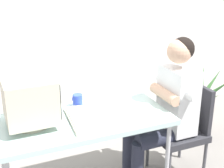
% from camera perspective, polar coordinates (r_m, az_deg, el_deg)
% --- Properties ---
extents(wall_back, '(8.00, 0.10, 3.00)m').
position_cam_1_polar(wall_back, '(3.77, -7.91, 14.35)').
color(wall_back, silver).
rests_on(wall_back, ground_plane).
extents(desk, '(1.38, 0.67, 0.74)m').
position_cam_1_polar(desk, '(2.62, -4.98, -6.97)').
color(desk, '#B7B7BC').
rests_on(desk, ground_plane).
extents(crt_monitor, '(0.38, 0.38, 0.38)m').
position_cam_1_polar(crt_monitor, '(2.46, -14.15, -2.69)').
color(crt_monitor, beige).
rests_on(crt_monitor, desk).
extents(keyboard, '(0.19, 0.49, 0.03)m').
position_cam_1_polar(keyboard, '(2.54, -5.75, -6.13)').
color(keyboard, beige).
rests_on(keyboard, desk).
extents(office_chair, '(0.44, 0.44, 0.87)m').
position_cam_1_polar(office_chair, '(3.09, 12.45, -7.14)').
color(office_chair, '#4C4C51').
rests_on(office_chair, ground_plane).
extents(person_seated, '(0.72, 0.56, 1.32)m').
position_cam_1_polar(person_seated, '(2.89, 9.68, -3.86)').
color(person_seated, silver).
rests_on(person_seated, ground_plane).
extents(potted_plant, '(0.70, 0.73, 0.80)m').
position_cam_1_polar(potted_plant, '(3.81, 14.85, -4.34)').
color(potted_plant, '#4C4C51').
rests_on(potted_plant, ground_plane).
extents(desk_mug, '(0.08, 0.09, 0.11)m').
position_cam_1_polar(desk_mug, '(2.78, -6.07, -2.87)').
color(desk_mug, blue).
rests_on(desk_mug, desk).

